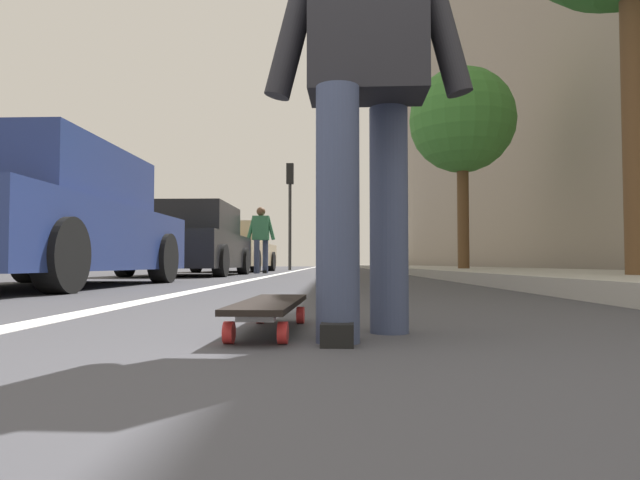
{
  "coord_description": "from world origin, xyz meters",
  "views": [
    {
      "loc": [
        -0.93,
        -0.06,
        0.25
      ],
      "look_at": [
        13.44,
        0.26,
        0.86
      ],
      "focal_mm": 31.53,
      "sensor_mm": 36.0,
      "label": 1
    }
  ],
  "objects_px": {
    "skateboard": "(270,306)",
    "parked_car_near": "(41,220)",
    "parked_car_far": "(236,249)",
    "traffic_light": "(290,196)",
    "pedestrian_distant": "(261,235)",
    "parked_car_mid": "(190,242)",
    "street_tree_mid": "(462,121)",
    "skater_person": "(366,64)"
  },
  "relations": [
    {
      "from": "parked_car_near",
      "to": "traffic_light",
      "type": "xyz_separation_m",
      "value": [
        15.85,
        -1.46,
        2.17
      ]
    },
    {
      "from": "skater_person",
      "to": "traffic_light",
      "type": "bearing_deg",
      "value": 5.08
    },
    {
      "from": "traffic_light",
      "to": "street_tree_mid",
      "type": "height_order",
      "value": "street_tree_mid"
    },
    {
      "from": "skater_person",
      "to": "street_tree_mid",
      "type": "xyz_separation_m",
      "value": [
        10.44,
        -2.76,
        2.46
      ]
    },
    {
      "from": "skater_person",
      "to": "parked_car_near",
      "type": "bearing_deg",
      "value": 38.92
    },
    {
      "from": "skateboard",
      "to": "traffic_light",
      "type": "bearing_deg",
      "value": 4.12
    },
    {
      "from": "parked_car_far",
      "to": "traffic_light",
      "type": "xyz_separation_m",
      "value": [
        4.55,
        -1.31,
        2.17
      ]
    },
    {
      "from": "parked_car_near",
      "to": "skater_person",
      "type": "bearing_deg",
      "value": -141.08
    },
    {
      "from": "traffic_light",
      "to": "pedestrian_distant",
      "type": "relative_size",
      "value": 2.43
    },
    {
      "from": "parked_car_near",
      "to": "parked_car_far",
      "type": "relative_size",
      "value": 0.93
    },
    {
      "from": "skateboard",
      "to": "pedestrian_distant",
      "type": "relative_size",
      "value": 0.49
    },
    {
      "from": "street_tree_mid",
      "to": "parked_car_near",
      "type": "bearing_deg",
      "value": 137.09
    },
    {
      "from": "skateboard",
      "to": "parked_car_near",
      "type": "xyz_separation_m",
      "value": [
        3.85,
        2.88,
        0.62
      ]
    },
    {
      "from": "parked_car_far",
      "to": "traffic_light",
      "type": "distance_m",
      "value": 5.2
    },
    {
      "from": "parked_car_near",
      "to": "pedestrian_distant",
      "type": "relative_size",
      "value": 2.51
    },
    {
      "from": "parked_car_near",
      "to": "pedestrian_distant",
      "type": "xyz_separation_m",
      "value": [
        8.54,
        -1.27,
        0.27
      ]
    },
    {
      "from": "parked_car_mid",
      "to": "pedestrian_distant",
      "type": "bearing_deg",
      "value": -21.36
    },
    {
      "from": "skateboard",
      "to": "parked_car_far",
      "type": "relative_size",
      "value": 0.18
    },
    {
      "from": "parked_car_mid",
      "to": "parked_car_far",
      "type": "distance_m",
      "value": 5.62
    },
    {
      "from": "parked_car_mid",
      "to": "pedestrian_distant",
      "type": "relative_size",
      "value": 2.36
    },
    {
      "from": "skater_person",
      "to": "parked_car_far",
      "type": "distance_m",
      "value": 15.62
    },
    {
      "from": "parked_car_near",
      "to": "traffic_light",
      "type": "distance_m",
      "value": 16.07
    },
    {
      "from": "parked_car_mid",
      "to": "parked_car_far",
      "type": "bearing_deg",
      "value": -0.03
    },
    {
      "from": "pedestrian_distant",
      "to": "parked_car_far",
      "type": "bearing_deg",
      "value": 21.89
    },
    {
      "from": "parked_car_near",
      "to": "parked_car_mid",
      "type": "distance_m",
      "value": 5.69
    },
    {
      "from": "traffic_light",
      "to": "skater_person",
      "type": "bearing_deg",
      "value": -174.92
    },
    {
      "from": "skateboard",
      "to": "street_tree_mid",
      "type": "height_order",
      "value": "street_tree_mid"
    },
    {
      "from": "skateboard",
      "to": "parked_car_far",
      "type": "xyz_separation_m",
      "value": [
        15.16,
        2.73,
        0.62
      ]
    },
    {
      "from": "skateboard",
      "to": "skater_person",
      "type": "distance_m",
      "value": 0.92
    },
    {
      "from": "traffic_light",
      "to": "skateboard",
      "type": "bearing_deg",
      "value": -175.88
    },
    {
      "from": "skater_person",
      "to": "parked_car_near",
      "type": "xyz_separation_m",
      "value": [
        4.0,
        3.23,
        -0.23
      ]
    },
    {
      "from": "parked_car_near",
      "to": "pedestrian_distant",
      "type": "bearing_deg",
      "value": -8.43
    },
    {
      "from": "pedestrian_distant",
      "to": "street_tree_mid",
      "type": "bearing_deg",
      "value": -114.02
    },
    {
      "from": "parked_car_mid",
      "to": "traffic_light",
      "type": "relative_size",
      "value": 0.97
    },
    {
      "from": "pedestrian_distant",
      "to": "parked_car_mid",
      "type": "bearing_deg",
      "value": 158.64
    },
    {
      "from": "street_tree_mid",
      "to": "parked_car_mid",
      "type": "bearing_deg",
      "value": 97.32
    },
    {
      "from": "parked_car_near",
      "to": "street_tree_mid",
      "type": "bearing_deg",
      "value": -42.91
    },
    {
      "from": "skateboard",
      "to": "traffic_light",
      "type": "xyz_separation_m",
      "value": [
        19.7,
        1.42,
        2.79
      ]
    },
    {
      "from": "traffic_light",
      "to": "pedestrian_distant",
      "type": "distance_m",
      "value": 7.56
    },
    {
      "from": "parked_car_mid",
      "to": "street_tree_mid",
      "type": "xyz_separation_m",
      "value": [
        0.75,
        -5.83,
        2.7
      ]
    },
    {
      "from": "pedestrian_distant",
      "to": "parked_car_near",
      "type": "bearing_deg",
      "value": 171.57
    },
    {
      "from": "skateboard",
      "to": "street_tree_mid",
      "type": "distance_m",
      "value": 11.24
    }
  ]
}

